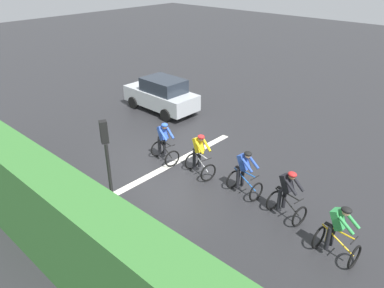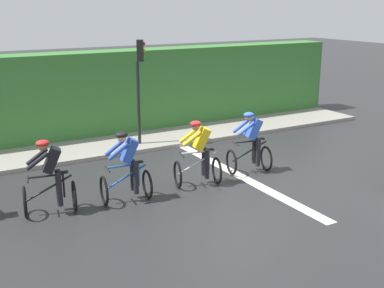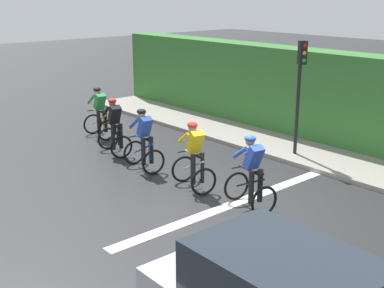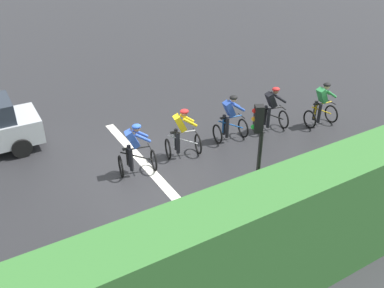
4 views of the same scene
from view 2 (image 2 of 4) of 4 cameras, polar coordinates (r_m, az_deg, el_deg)
The scene contains 10 objects.
ground_plane at distance 13.09m, azimuth 5.81°, elevation -3.42°, with size 80.00×80.00×0.00m, color #28282B.
sidewalk_kerb at distance 15.89m, azimuth -9.25°, elevation 0.22°, with size 2.80×18.95×0.12m, color gray.
stone_wall_low at distance 16.67m, azimuth -10.36°, elevation 1.56°, with size 0.44×18.95×0.48m, color tan.
hedge_wall at distance 16.69m, azimuth -10.91°, elevation 5.74°, with size 1.10×18.95×2.87m, color #387533.
road_marking_stop_line at distance 13.00m, azimuth 5.22°, elevation -3.52°, with size 7.00×0.30×0.01m, color silver.
cyclist_second at distance 10.74m, azimuth -16.35°, elevation -3.94°, with size 0.87×1.19×1.66m.
cyclist_mid at distance 11.05m, azimuth -7.66°, elevation -2.84°, with size 0.79×1.14×1.66m.
cyclist_fourth at distance 11.92m, azimuth 0.84°, elevation -1.27°, with size 0.90×1.20×1.66m.
cyclist_trailing at distance 12.95m, azimuth 6.95°, elevation 0.03°, with size 0.87×1.19×1.66m.
traffic_light_near_crossing at distance 14.98m, azimuth -6.18°, elevation 7.84°, with size 0.27×0.29×3.34m.
Camera 2 is at (-10.04, 7.17, 4.37)m, focal length 45.34 mm.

